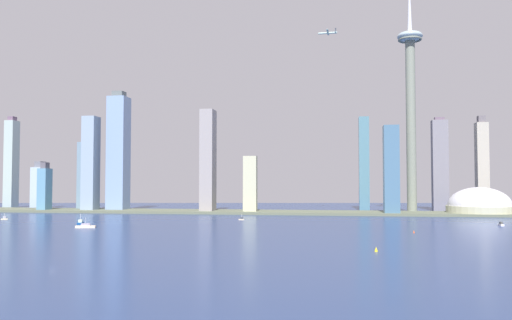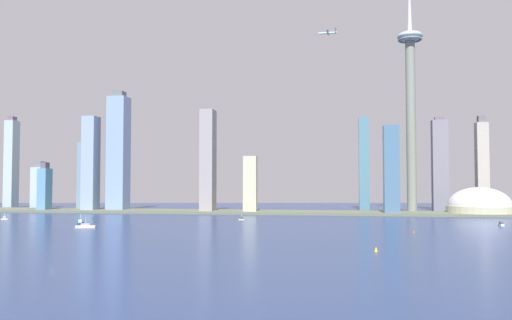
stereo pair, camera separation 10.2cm
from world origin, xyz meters
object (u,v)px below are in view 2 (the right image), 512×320
Objects in this scene: skyscraper_2 at (45,189)px; boat_3 at (86,226)px; skyscraper_6 at (482,166)px; skyscraper_8 at (249,192)px; skyscraper_1 at (87,176)px; skyscraper_12 at (40,187)px; channel_buoy_2 at (376,249)px; stadium_dome at (480,207)px; channel_buoy_0 at (414,232)px; boat_0 at (241,219)px; skyscraper_9 at (208,161)px; skyscraper_5 at (440,165)px; boat_4 at (501,224)px; skyscraper_7 at (11,163)px; skyscraper_10 at (91,164)px; skyscraper_0 at (391,170)px; observation_tower at (411,90)px; skyscraper_11 at (364,164)px; boat_5 at (80,223)px; skyscraper_4 at (118,153)px; skyscraper_3 at (250,185)px; boat_1 at (4,218)px; airplane at (328,33)px.

skyscraper_2 reaches higher than boat_3.
skyscraper_6 is 2.49× the size of skyscraper_8.
skyscraper_1 is 108.43m from skyscraper_12.
channel_buoy_2 is (380.70, -380.38, -48.20)m from skyscraper_1.
stadium_dome reaches higher than channel_buoy_0.
boat_0 is at bearing -19.76° from skyscraper_2.
skyscraper_6 reaches higher than channel_buoy_0.
stadium_dome is 0.58× the size of skyscraper_9.
skyscraper_5 is 250.89m from boat_4.
skyscraper_12 is at bearing -11.03° from skyscraper_7.
skyscraper_5 reaches higher than skyscraper_12.
boat_4 is at bearing -19.07° from skyscraper_7.
skyscraper_6 is at bearing 9.32° from skyscraper_10.
skyscraper_10 is at bearing 150.04° from channel_buoy_0.
boat_3 is at bearing -143.40° from skyscraper_0.
boat_0 is 259.03m from boat_4.
skyscraper_10 is at bearing 150.54° from boat_0.
channel_buoy_2 is at bearing -40.44° from boat_3.
skyscraper_8 is (-221.67, 17.52, -136.77)m from observation_tower.
stadium_dome is at bearing -17.13° from observation_tower.
boat_3 is (-325.00, -263.74, -162.22)m from observation_tower.
skyscraper_8 is at bearing 55.23° from boat_3.
boat_5 is at bearing -135.92° from skyscraper_11.
observation_tower is 2.48× the size of skyscraper_10.
skyscraper_2 is 318.09m from boat_0.
skyscraper_1 is at bearing 164.43° from skyscraper_4.
skyscraper_9 is (188.22, -29.99, 19.58)m from skyscraper_1.
skyscraper_3 is at bearing -1.43° from skyscraper_10.
skyscraper_11 is 48.05× the size of channel_buoy_2.
skyscraper_3 is 1.03× the size of skyscraper_12.
boat_1 is at bearing 91.78° from boat_4.
boat_3 is at bearing -110.17° from skyscraper_8.
observation_tower is 448.25m from skyscraper_10.
skyscraper_4 is at bearing 26.66° from skyscraper_10.
boat_3 is (-293.88, -218.26, -54.59)m from skyscraper_0.
boat_4 is 0.37× the size of airplane.
observation_tower is 411.43m from skyscraper_4.
skyscraper_9 reaches higher than boat_1.
boat_4 is (114.04, -236.43, -66.44)m from skyscraper_11.
skyscraper_8 is at bearing 101.02° from skyscraper_3.
skyscraper_0 is 1.49× the size of skyscraper_3.
skyscraper_10 is 387.43m from skyscraper_11.
skyscraper_0 is 1.53× the size of skyscraper_12.
boat_0 is at bearing -25.71° from skyscraper_7.
skyscraper_9 is at bearing 177.15° from skyscraper_0.
boat_5 reaches higher than channel_buoy_0.
channel_buoy_0 is (-92.23, -82.05, -0.29)m from boat_4.
skyscraper_5 is 330.08m from skyscraper_9.
skyscraper_12 is 402.53m from boat_0.
skyscraper_9 reaches higher than skyscraper_3.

